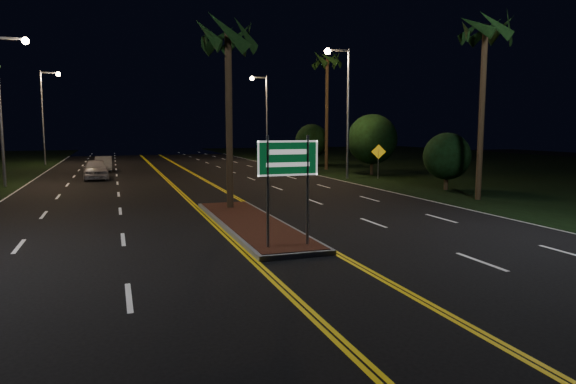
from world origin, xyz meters
name	(u,v)px	position (x,y,z in m)	size (l,w,h in m)	color
ground	(326,277)	(0.00, 0.00, 0.00)	(120.00, 120.00, 0.00)	black
grass_right	(528,169)	(30.00, 25.00, 0.00)	(40.00, 110.00, 0.01)	black
median_island	(251,223)	(0.00, 7.00, 0.08)	(2.25, 10.25, 0.17)	gray
highway_sign	(288,169)	(0.00, 2.80, 2.40)	(1.80, 0.08, 3.20)	gray
streetlight_left_mid	(6,93)	(-10.61, 24.00, 5.66)	(1.91, 0.44, 9.00)	gray
streetlight_left_far	(46,106)	(-10.61, 44.00, 5.66)	(1.91, 0.44, 9.00)	gray
streetlight_right_mid	(343,98)	(10.61, 22.00, 5.66)	(1.91, 0.44, 9.00)	gray
streetlight_right_far	(263,108)	(10.61, 42.00, 5.66)	(1.91, 0.44, 9.00)	gray
palm_median	(228,38)	(0.00, 10.50, 7.28)	(2.40, 2.40, 8.30)	#382819
palm_right_near	(485,31)	(12.50, 10.00, 8.21)	(2.40, 2.40, 9.30)	#382819
palm_right_far	(327,62)	(12.80, 30.00, 9.14)	(2.40, 2.40, 10.30)	#382819
shrub_near	(447,156)	(13.50, 14.00, 1.95)	(2.70, 2.70, 3.30)	#382819
shrub_mid	(372,139)	(14.00, 24.00, 2.73)	(3.78, 3.78, 4.62)	#382819
shrub_far	(312,141)	(13.80, 36.00, 2.34)	(3.24, 3.24, 3.96)	#382819
car_near	(96,167)	(-5.89, 27.29, 0.82)	(2.12, 4.94, 1.65)	silver
car_far	(104,163)	(-5.47, 34.34, 0.72)	(1.84, 4.30, 1.43)	#B9BEC3
warning_sign	(378,157)	(13.00, 21.15, 1.57)	(0.93, 0.45, 2.42)	gray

